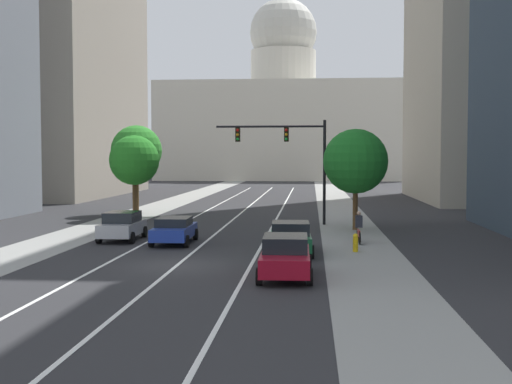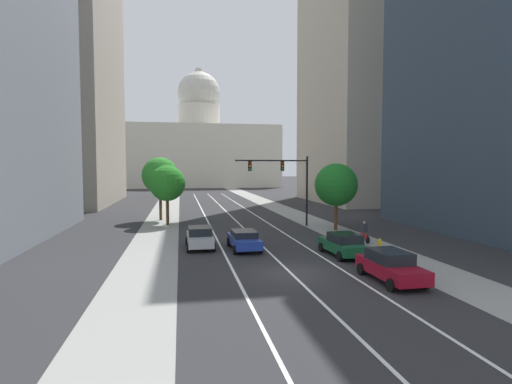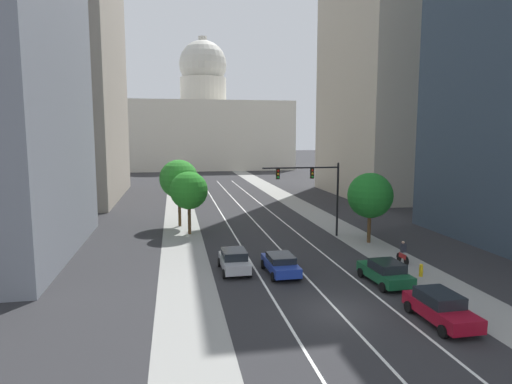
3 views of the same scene
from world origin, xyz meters
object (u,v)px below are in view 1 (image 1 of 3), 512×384
at_px(car_crimson, 285,256).
at_px(traffic_signal_mast, 291,149).
at_px(street_tree_near_left, 134,160).
at_px(fire_hydrant, 355,242).
at_px(capitol_building, 283,121).
at_px(car_silver, 122,225).
at_px(street_tree_mid_left, 136,151).
at_px(car_blue, 174,230).
at_px(street_tree_mid_right, 356,161).
at_px(car_green, 290,237).
at_px(cyclist, 359,228).

bearing_deg(car_crimson, traffic_signal_mast, 0.20).
bearing_deg(street_tree_near_left, fire_hydrant, -46.74).
distance_m(capitol_building, car_silver, 100.41).
bearing_deg(street_tree_mid_left, car_crimson, -64.53).
xyz_separation_m(car_blue, car_crimson, (6.27, -9.43, 0.08)).
xyz_separation_m(car_silver, street_tree_mid_right, (13.16, 6.28, 3.49)).
height_order(capitol_building, street_tree_near_left, capitol_building).
height_order(car_silver, street_tree_near_left, street_tree_near_left).
bearing_deg(car_silver, car_crimson, -139.04).
distance_m(car_green, traffic_signal_mast, 14.45).
distance_m(car_green, street_tree_mid_right, 11.85).
relative_size(car_green, street_tree_near_left, 0.74).
bearing_deg(street_tree_mid_right, traffic_signal_mast, 143.06).
bearing_deg(fire_hydrant, street_tree_mid_right, 86.40).
distance_m(car_crimson, car_silver, 14.14).
bearing_deg(fire_hydrant, car_silver, 164.53).
height_order(capitol_building, car_crimson, capitol_building).
height_order(car_blue, street_tree_mid_left, street_tree_mid_left).
height_order(car_blue, traffic_signal_mast, traffic_signal_mast).
bearing_deg(capitol_building, traffic_signal_mast, -87.26).
distance_m(fire_hydrant, cyclist, 3.25).
bearing_deg(traffic_signal_mast, car_crimson, -88.88).
distance_m(car_blue, cyclist, 9.83).
distance_m(car_silver, cyclist, 12.93).
distance_m(car_silver, street_tree_mid_right, 15.00).
relative_size(capitol_building, car_crimson, 10.28).
distance_m(street_tree_near_left, street_tree_mid_left, 4.18).
bearing_deg(street_tree_mid_left, capitol_building, 84.28).
relative_size(fire_hydrant, cyclist, 0.53).
height_order(fire_hydrant, cyclist, cyclist).
distance_m(car_crimson, cyclist, 10.87).
relative_size(fire_hydrant, street_tree_mid_left, 0.13).
bearing_deg(cyclist, street_tree_mid_right, -4.18).
bearing_deg(car_green, street_tree_near_left, 32.84).
xyz_separation_m(car_crimson, fire_hydrant, (3.14, 7.08, -0.36)).
relative_size(capitol_building, car_blue, 10.48).
relative_size(car_blue, car_crimson, 0.98).
bearing_deg(street_tree_mid_right, street_tree_mid_left, 148.00).
height_order(cyclist, street_tree_mid_right, street_tree_mid_right).
bearing_deg(traffic_signal_mast, street_tree_near_left, 164.09).
bearing_deg(car_crimson, cyclist, -19.81).
height_order(car_silver, fire_hydrant, car_silver).
bearing_deg(capitol_building, car_crimson, -87.56).
height_order(capitol_building, street_tree_mid_right, capitol_building).
bearing_deg(cyclist, traffic_signal_mast, 19.88).
bearing_deg(street_tree_mid_left, street_tree_mid_right, -32.00).
distance_m(traffic_signal_mast, cyclist, 11.26).
bearing_deg(traffic_signal_mast, capitol_building, 92.74).
bearing_deg(car_green, capitol_building, 0.15).
xyz_separation_m(capitol_building, car_blue, (-1.57, -100.83, -10.93)).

